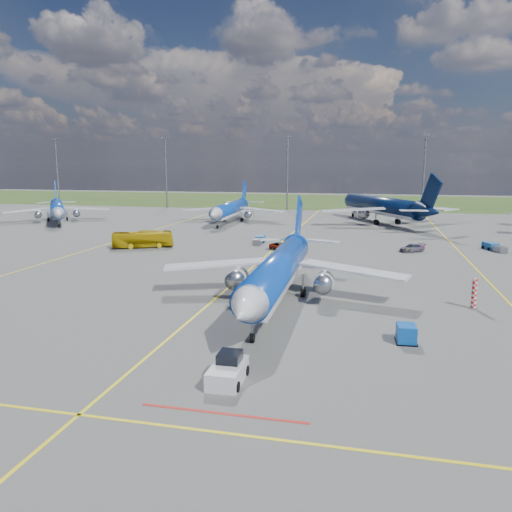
% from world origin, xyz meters
% --- Properties ---
extents(ground, '(400.00, 400.00, 0.00)m').
position_xyz_m(ground, '(0.00, 0.00, 0.00)').
color(ground, '#50504D').
rests_on(ground, ground).
extents(grass_strip, '(400.00, 80.00, 0.01)m').
position_xyz_m(grass_strip, '(0.00, 150.00, 0.00)').
color(grass_strip, '#2D4719').
rests_on(grass_strip, ground).
extents(taxiway_lines, '(60.25, 160.00, 0.02)m').
position_xyz_m(taxiway_lines, '(0.17, 27.70, 0.01)').
color(taxiway_lines, yellow).
rests_on(taxiway_lines, ground).
extents(floodlight_masts, '(202.20, 0.50, 22.70)m').
position_xyz_m(floodlight_masts, '(10.00, 110.00, 12.56)').
color(floodlight_masts, slate).
rests_on(floodlight_masts, ground).
extents(warning_post, '(0.50, 0.50, 3.00)m').
position_xyz_m(warning_post, '(26.00, 8.00, 1.50)').
color(warning_post, red).
rests_on(warning_post, ground).
extents(bg_jet_nw, '(42.41, 44.40, 9.25)m').
position_xyz_m(bg_jet_nw, '(-59.49, 64.69, 0.00)').
color(bg_jet_nw, '#0C3EAD').
rests_on(bg_jet_nw, ground).
extents(bg_jet_nnw, '(28.52, 36.79, 9.41)m').
position_xyz_m(bg_jet_nnw, '(-17.76, 73.41, 0.00)').
color(bg_jet_nnw, '#0C3EAD').
rests_on(bg_jet_nnw, ground).
extents(bg_jet_n, '(52.23, 56.72, 11.97)m').
position_xyz_m(bg_jet_n, '(17.98, 80.52, 0.00)').
color(bg_jet_n, '#07173B').
rests_on(bg_jet_n, ground).
extents(main_airliner, '(29.04, 37.76, 9.76)m').
position_xyz_m(main_airliner, '(6.70, 6.05, 0.00)').
color(main_airliner, '#0C3EAD').
rests_on(main_airliner, ground).
extents(pushback_tug, '(2.09, 5.44, 1.84)m').
position_xyz_m(pushback_tug, '(7.04, -13.72, 0.74)').
color(pushback_tug, silver).
rests_on(pushback_tug, ground).
extents(uld_container, '(1.58, 1.91, 1.45)m').
position_xyz_m(uld_container, '(18.91, -3.51, 0.73)').
color(uld_container, '#0C4FB1').
rests_on(uld_container, ground).
extents(apron_bus, '(10.27, 6.78, 2.87)m').
position_xyz_m(apron_bus, '(-22.15, 34.20, 1.43)').
color(apron_bus, '#C7A40B').
rests_on(apron_bus, ground).
extents(service_car_a, '(1.49, 3.64, 1.23)m').
position_xyz_m(service_car_a, '(-22.07, 37.23, 0.62)').
color(service_car_a, '#999999').
rests_on(service_car_a, ground).
extents(service_car_b, '(4.39, 2.67, 1.14)m').
position_xyz_m(service_car_b, '(1.24, 37.72, 0.57)').
color(service_car_b, '#999999').
rests_on(service_car_b, ground).
extents(service_car_c, '(4.59, 4.02, 1.27)m').
position_xyz_m(service_car_c, '(22.42, 40.31, 0.64)').
color(service_car_c, '#999999').
rests_on(service_car_c, ground).
extents(baggage_tug_c, '(1.80, 5.50, 1.22)m').
position_xyz_m(baggage_tug_c, '(-3.83, 43.51, 0.57)').
color(baggage_tug_c, '#17548E').
rests_on(baggage_tug_c, ground).
extents(baggage_tug_e, '(3.09, 5.43, 1.18)m').
position_xyz_m(baggage_tug_e, '(35.63, 44.50, 0.55)').
color(baggage_tug_e, '#1B5BA6').
rests_on(baggage_tug_e, ground).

